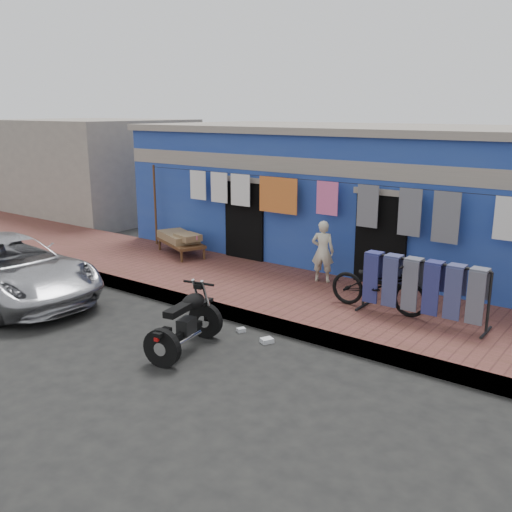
{
  "coord_description": "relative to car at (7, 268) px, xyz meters",
  "views": [
    {
      "loc": [
        6.02,
        -6.03,
        3.73
      ],
      "look_at": [
        0.0,
        2.0,
        1.15
      ],
      "focal_mm": 40.0,
      "sensor_mm": 36.0,
      "label": 1
    }
  ],
  "objects": [
    {
      "name": "ground",
      "position": [
        4.59,
        0.21,
        -0.65
      ],
      "size": [
        80.0,
        80.0,
        0.0
      ],
      "primitive_type": "plane",
      "color": "black",
      "rests_on": "ground"
    },
    {
      "name": "sidewalk",
      "position": [
        4.59,
        3.21,
        -0.53
      ],
      "size": [
        28.0,
        3.0,
        0.25
      ],
      "primitive_type": "cube",
      "color": "brown",
      "rests_on": "ground"
    },
    {
      "name": "curb",
      "position": [
        4.59,
        1.76,
        -0.53
      ],
      "size": [
        28.0,
        0.1,
        0.25
      ],
      "primitive_type": "cube",
      "color": "gray",
      "rests_on": "ground"
    },
    {
      "name": "building",
      "position": [
        4.59,
        7.2,
        1.03
      ],
      "size": [
        12.2,
        5.2,
        3.36
      ],
      "color": "#223D98",
      "rests_on": "ground"
    },
    {
      "name": "neighbor_left",
      "position": [
        -6.41,
        7.21,
        1.05
      ],
      "size": [
        6.0,
        5.0,
        3.4
      ],
      "primitive_type": "cube",
      "color": "#9E9384",
      "rests_on": "ground"
    },
    {
      "name": "clothesline",
      "position": [
        4.6,
        4.46,
        1.16
      ],
      "size": [
        10.06,
        0.06,
        2.1
      ],
      "color": "brown",
      "rests_on": "sidewalk"
    },
    {
      "name": "car",
      "position": [
        0.0,
        0.0,
        0.0
      ],
      "size": [
        4.73,
        2.35,
        1.3
      ],
      "primitive_type": "imported",
      "rotation": [
        0.0,
        0.0,
        1.52
      ],
      "color": "#B1B1B6",
      "rests_on": "ground"
    },
    {
      "name": "seated_person",
      "position": [
        4.87,
        4.15,
        0.24
      ],
      "size": [
        0.54,
        0.44,
        1.29
      ],
      "primitive_type": "imported",
      "rotation": [
        0.0,
        0.0,
        3.46
      ],
      "color": "beige",
      "rests_on": "sidewalk"
    },
    {
      "name": "bicycle",
      "position": [
        6.56,
        3.21,
        0.17
      ],
      "size": [
        1.8,
        0.7,
        1.15
      ],
      "primitive_type": "imported",
      "rotation": [
        0.0,
        0.0,
        1.61
      ],
      "color": "black",
      "rests_on": "sidewalk"
    },
    {
      "name": "motorcycle",
      "position": [
        4.66,
        0.25,
        -0.14
      ],
      "size": [
        1.17,
        1.8,
        1.03
      ],
      "primitive_type": null,
      "rotation": [
        0.0,
        0.0,
        0.2
      ],
      "color": "black",
      "rests_on": "ground"
    },
    {
      "name": "charpoy",
      "position": [
        0.89,
        4.05,
        -0.13
      ],
      "size": [
        2.18,
        1.94,
        0.55
      ],
      "primitive_type": null,
      "rotation": [
        0.0,
        0.0,
        -0.4
      ],
      "color": "brown",
      "rests_on": "sidewalk"
    },
    {
      "name": "jeans_rack",
      "position": [
        7.37,
        3.21,
        0.14
      ],
      "size": [
        2.28,
        0.49,
        1.09
      ],
      "primitive_type": null,
      "rotation": [
        0.0,
        0.0,
        0.01
      ],
      "color": "black",
      "rests_on": "sidewalk"
    },
    {
      "name": "litter_a",
      "position": [
        3.98,
        1.2,
        -0.61
      ],
      "size": [
        0.25,
        0.24,
        0.09
      ],
      "primitive_type": "cube",
      "rotation": [
        0.0,
        0.0,
        0.51
      ],
      "color": "silver",
      "rests_on": "ground"
    },
    {
      "name": "litter_b",
      "position": [
        4.87,
        1.41,
        -0.62
      ],
      "size": [
        0.15,
        0.17,
        0.07
      ],
      "primitive_type": "cube",
      "rotation": [
        0.0,
        0.0,
        1.08
      ],
      "color": "silver",
      "rests_on": "ground"
    },
    {
      "name": "litter_c",
      "position": [
        5.51,
        1.29,
        -0.61
      ],
      "size": [
        0.22,
        0.24,
        0.08
      ],
      "primitive_type": "cube",
      "rotation": [
        0.0,
        0.0,
        1.13
      ],
      "color": "silver",
      "rests_on": "ground"
    }
  ]
}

